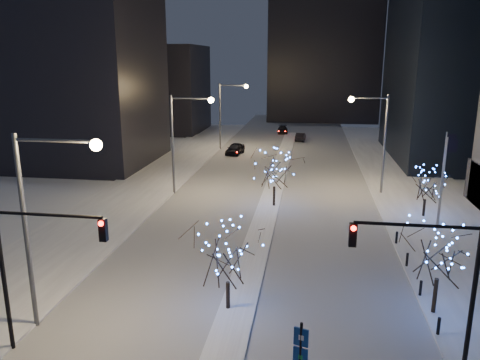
% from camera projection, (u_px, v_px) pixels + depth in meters
% --- Properties ---
extents(road, '(20.00, 130.00, 0.02)m').
position_uv_depth(road, '(277.00, 178.00, 54.30)').
color(road, '#9DA1AB').
rests_on(road, ground).
extents(median, '(2.00, 80.00, 0.15)m').
position_uv_depth(median, '(274.00, 189.00, 49.49)').
color(median, white).
rests_on(median, ground).
extents(east_sidewalk, '(10.00, 90.00, 0.15)m').
position_uv_depth(east_sidewalk, '(449.00, 229.00, 37.75)').
color(east_sidewalk, white).
rests_on(east_sidewalk, ground).
extents(west_sidewalk, '(8.00, 90.00, 0.15)m').
position_uv_depth(west_sidewalk, '(109.00, 212.00, 41.94)').
color(west_sidewalk, white).
rests_on(west_sidewalk, ground).
extents(filler_west_near, '(22.00, 18.00, 24.00)m').
position_uv_depth(filler_west_near, '(64.00, 71.00, 60.16)').
color(filler_west_near, black).
rests_on(filler_west_near, ground).
extents(filler_west_far, '(18.00, 16.00, 16.00)m').
position_uv_depth(filler_west_far, '(156.00, 89.00, 89.60)').
color(filler_west_far, black).
rests_on(filler_west_far, ground).
extents(horizon_block, '(24.00, 14.00, 42.00)m').
position_uv_depth(horizon_block, '(325.00, 24.00, 102.82)').
color(horizon_block, black).
rests_on(horizon_block, ground).
extents(street_lamp_w_near, '(4.40, 0.56, 10.00)m').
position_uv_depth(street_lamp_w_near, '(43.00, 206.00, 22.37)').
color(street_lamp_w_near, '#595E66').
rests_on(street_lamp_w_near, ground).
extents(street_lamp_w_mid, '(4.40, 0.56, 10.00)m').
position_uv_depth(street_lamp_w_mid, '(182.00, 131.00, 46.32)').
color(street_lamp_w_mid, '#595E66').
rests_on(street_lamp_w_mid, ground).
extents(street_lamp_w_far, '(4.40, 0.56, 10.00)m').
position_uv_depth(street_lamp_w_far, '(227.00, 107.00, 70.26)').
color(street_lamp_w_far, '#595E66').
rests_on(street_lamp_w_far, ground).
extents(street_lamp_east, '(3.90, 0.56, 10.00)m').
position_uv_depth(street_lamp_east, '(376.00, 131.00, 46.45)').
color(street_lamp_east, '#595E66').
rests_on(street_lamp_east, ground).
extents(traffic_signal_west, '(5.26, 0.43, 7.00)m').
position_uv_depth(traffic_signal_west, '(33.00, 257.00, 20.81)').
color(traffic_signal_west, black).
rests_on(traffic_signal_west, ground).
extents(traffic_signal_east, '(5.26, 0.43, 7.00)m').
position_uv_depth(traffic_signal_east, '(436.00, 273.00, 19.25)').
color(traffic_signal_east, black).
rests_on(traffic_signal_east, ground).
extents(flagpoles, '(1.35, 2.60, 8.00)m').
position_uv_depth(flagpoles, '(443.00, 180.00, 34.18)').
color(flagpoles, silver).
rests_on(flagpoles, east_sidewalk).
extents(bollards, '(0.16, 12.16, 0.90)m').
position_uv_depth(bollards, '(413.00, 273.00, 28.73)').
color(bollards, black).
rests_on(bollards, east_sidewalk).
extents(car_near, '(2.59, 4.96, 1.61)m').
position_uv_depth(car_near, '(235.00, 149.00, 67.98)').
color(car_near, black).
rests_on(car_near, ground).
extents(car_mid, '(1.79, 4.19, 1.35)m').
position_uv_depth(car_mid, '(301.00, 137.00, 79.46)').
color(car_mid, black).
rests_on(car_mid, ground).
extents(car_far, '(2.14, 4.67, 1.32)m').
position_uv_depth(car_far, '(283.00, 130.00, 87.47)').
color(car_far, black).
rests_on(car_far, ground).
extents(holiday_tree_median_near, '(4.20, 4.20, 4.96)m').
position_uv_depth(holiday_tree_median_near, '(228.00, 255.00, 24.79)').
color(holiday_tree_median_near, black).
rests_on(holiday_tree_median_near, median).
extents(holiday_tree_median_far, '(5.26, 5.26, 5.38)m').
position_uv_depth(holiday_tree_median_far, '(275.00, 170.00, 42.78)').
color(holiday_tree_median_far, black).
rests_on(holiday_tree_median_far, median).
extents(holiday_tree_plaza_near, '(4.46, 4.46, 5.05)m').
position_uv_depth(holiday_tree_plaza_near, '(440.00, 254.00, 24.32)').
color(holiday_tree_plaza_near, black).
rests_on(holiday_tree_plaza_near, east_sidewalk).
extents(holiday_tree_plaza_far, '(4.38, 4.38, 4.35)m').
position_uv_depth(holiday_tree_plaza_far, '(426.00, 185.00, 40.02)').
color(holiday_tree_plaza_far, black).
rests_on(holiday_tree_plaza_far, east_sidewalk).
extents(wayfinding_sign, '(0.59, 0.25, 3.37)m').
position_uv_depth(wayfinding_sign, '(301.00, 352.00, 18.49)').
color(wayfinding_sign, black).
rests_on(wayfinding_sign, ground).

